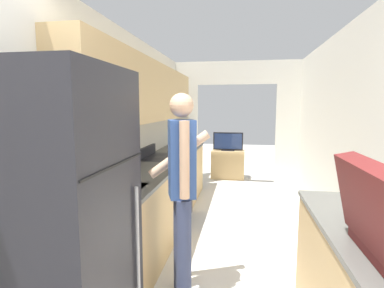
{
  "coord_description": "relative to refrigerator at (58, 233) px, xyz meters",
  "views": [
    {
      "loc": [
        0.14,
        -0.72,
        1.63
      ],
      "look_at": [
        -0.43,
        2.62,
        1.19
      ],
      "focal_mm": 28.0,
      "sensor_mm": 36.0,
      "label": 1
    }
  ],
  "objects": [
    {
      "name": "range_oven",
      "position": [
        -0.05,
        2.58,
        -0.46
      ],
      "size": [
        0.66,
        0.76,
        1.05
      ],
      "color": "black",
      "rests_on": "ground_plane"
    },
    {
      "name": "book_stack",
      "position": [
        1.8,
        0.45,
        0.05
      ],
      "size": [
        0.26,
        0.3,
        0.1
      ],
      "color": "red",
      "rests_on": "counter_right"
    },
    {
      "name": "television",
      "position": [
        0.69,
        5.21,
        -0.08
      ],
      "size": [
        0.66,
        0.16,
        0.41
      ],
      "color": "black",
      "rests_on": "tv_cabinet"
    },
    {
      "name": "wall_far_with_doorway",
      "position": [
        0.87,
        4.61,
        0.51
      ],
      "size": [
        2.85,
        0.06,
        2.5
      ],
      "color": "silver",
      "rests_on": "ground_plane"
    },
    {
      "name": "person",
      "position": [
        0.51,
        0.95,
        0.02
      ],
      "size": [
        0.55,
        0.46,
        1.73
      ],
      "rotation": [
        0.0,
        0.0,
        1.92
      ],
      "color": "#384266",
      "rests_on": "ground_plane"
    },
    {
      "name": "wall_right",
      "position": [
        2.12,
        1.33,
        0.33
      ],
      "size": [
        0.06,
        7.71,
        2.5
      ],
      "color": "silver",
      "rests_on": "ground_plane"
    },
    {
      "name": "wall_left",
      "position": [
        -0.3,
        1.78,
        0.58
      ],
      "size": [
        0.38,
        7.71,
        2.5
      ],
      "color": "silver",
      "rests_on": "ground_plane"
    },
    {
      "name": "counter_left",
      "position": [
        -0.06,
        2.29,
        -0.46
      ],
      "size": [
        0.62,
        3.92,
        0.91
      ],
      "color": "tan",
      "rests_on": "ground_plane"
    },
    {
      "name": "knife",
      "position": [
        -0.12,
        3.12,
        0.0
      ],
      "size": [
        0.05,
        0.34,
        0.02
      ],
      "rotation": [
        0.0,
        0.0,
        0.07
      ],
      "color": "#B7B7BC",
      "rests_on": "counter_left"
    },
    {
      "name": "refrigerator",
      "position": [
        0.0,
        0.0,
        0.0
      ],
      "size": [
        0.74,
        0.76,
        1.84
      ],
      "color": "black",
      "rests_on": "ground_plane"
    },
    {
      "name": "tv_cabinet",
      "position": [
        0.69,
        5.26,
        -0.6
      ],
      "size": [
        0.74,
        0.42,
        0.63
      ],
      "color": "tan",
      "rests_on": "ground_plane"
    }
  ]
}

